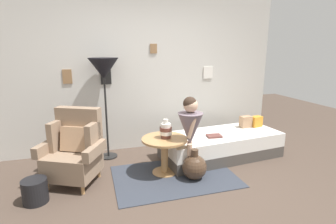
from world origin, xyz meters
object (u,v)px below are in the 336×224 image
book_on_daybed (214,136)px  magazine_basket (35,191)px  armchair (75,150)px  daybed (221,145)px  person_child (190,126)px  floor_lamp (104,72)px  vase_striped (166,130)px  demijohn_near (194,167)px  side_table (165,148)px

book_on_daybed → magazine_basket: size_ratio=0.79×
armchair → daybed: armchair is taller
armchair → book_on_daybed: armchair is taller
daybed → person_child: (-0.72, -0.45, 0.51)m
floor_lamp → daybed: bearing=-16.1°
daybed → armchair: bearing=-175.3°
armchair → vase_striped: bearing=-5.1°
vase_striped → magazine_basket: size_ratio=0.95×
vase_striped → armchair: bearing=174.9°
person_child → book_on_daybed: bearing=31.7°
vase_striped → magazine_basket: bearing=-169.9°
magazine_basket → armchair: bearing=42.5°
armchair → person_child: 1.55m
vase_striped → demijohn_near: bearing=-42.0°
armchair → floor_lamp: size_ratio=0.61×
side_table → armchair: bearing=174.4°
demijohn_near → armchair: bearing=165.5°
floor_lamp → magazine_basket: size_ratio=5.67×
vase_striped → book_on_daybed: (0.82, 0.16, -0.21)m
floor_lamp → demijohn_near: 1.94m
armchair → magazine_basket: 0.66m
side_table → demijohn_near: (0.34, -0.28, -0.21)m
side_table → floor_lamp: size_ratio=0.40×
floor_lamp → book_on_daybed: size_ratio=7.22×
book_on_daybed → magazine_basket: bearing=-169.6°
demijohn_near → person_child: bearing=100.9°
side_table → demijohn_near: bearing=-39.3°
armchair → magazine_basket: bearing=-137.5°
side_table → person_child: bearing=-25.9°
book_on_daybed → vase_striped: bearing=-168.9°
floor_lamp → book_on_daybed: floor_lamp is taller
book_on_daybed → person_child: bearing=-148.3°
daybed → demijohn_near: (-0.69, -0.58, -0.03)m
person_child → magazine_basket: size_ratio=3.97×
person_child → book_on_daybed: person_child is taller
side_table → magazine_basket: 1.66m
floor_lamp → demijohn_near: floor_lamp is taller
side_table → book_on_daybed: size_ratio=2.89×
demijohn_near → magazine_basket: bearing=-179.9°
side_table → book_on_daybed: side_table is taller
side_table → demijohn_near: side_table is taller
armchair → floor_lamp: 1.26m
side_table → demijohn_near: size_ratio=1.51×
vase_striped → floor_lamp: bearing=133.0°
daybed → magazine_basket: (-2.65, -0.58, -0.06)m
side_table → daybed: bearing=16.3°
side_table → book_on_daybed: (0.84, 0.17, 0.03)m
armchair → side_table: bearing=-5.6°
armchair → side_table: (1.19, -0.12, -0.06)m
armchair → book_on_daybed: bearing=1.5°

